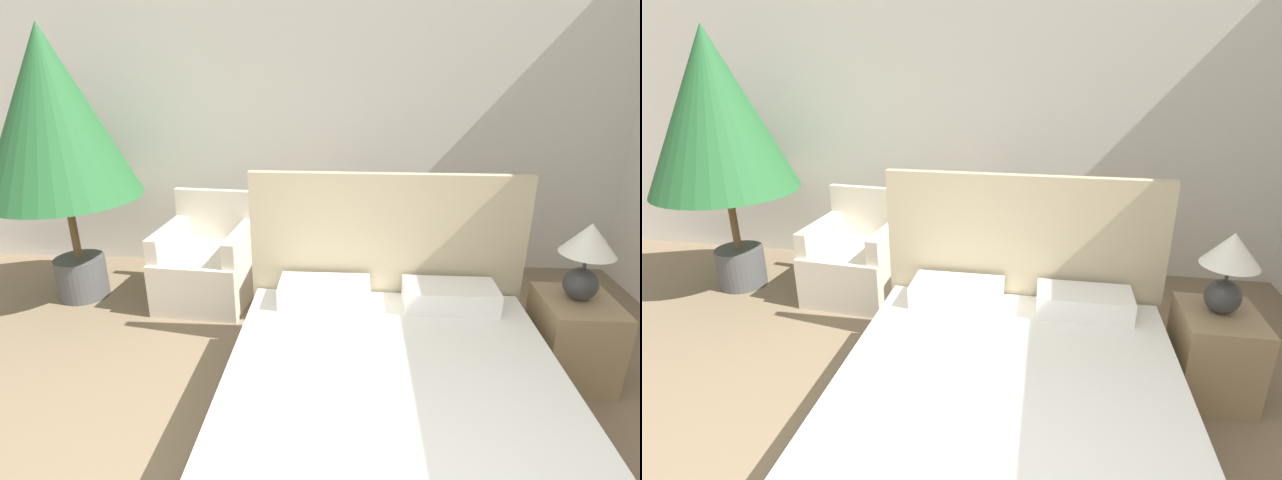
{
  "view_description": "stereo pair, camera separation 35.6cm",
  "coord_description": "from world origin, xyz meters",
  "views": [
    {
      "loc": [
        0.26,
        -0.75,
        1.93
      ],
      "look_at": [
        0.04,
        2.58,
        0.66
      ],
      "focal_mm": 28.0,
      "sensor_mm": 36.0,
      "label": 1
    },
    {
      "loc": [
        0.61,
        -0.71,
        1.93
      ],
      "look_at": [
        0.04,
        2.58,
        0.66
      ],
      "focal_mm": 28.0,
      "sensor_mm": 36.0,
      "label": 2
    }
  ],
  "objects": [
    {
      "name": "bed",
      "position": [
        0.49,
        1.28,
        0.26
      ],
      "size": [
        1.75,
        2.16,
        1.23
      ],
      "color": "brown",
      "rests_on": "ground_plane"
    },
    {
      "name": "potted_palm",
      "position": [
        -1.96,
        2.88,
        1.45
      ],
      "size": [
        1.15,
        1.15,
        2.13
      ],
      "color": "#4C4C4C",
      "rests_on": "ground_plane"
    },
    {
      "name": "wall_back",
      "position": [
        0.0,
        3.73,
        1.45
      ],
      "size": [
        10.0,
        0.06,
        2.9
      ],
      "color": "silver",
      "rests_on": "ground_plane"
    },
    {
      "name": "nightstand",
      "position": [
        1.64,
        2.0,
        0.27
      ],
      "size": [
        0.43,
        0.49,
        0.53
      ],
      "color": "#937A56",
      "rests_on": "ground_plane"
    },
    {
      "name": "armchair_near_window_left",
      "position": [
        -0.9,
        2.9,
        0.27
      ],
      "size": [
        0.75,
        0.76,
        0.85
      ],
      "rotation": [
        0.0,
        0.0,
        -0.08
      ],
      "color": "beige",
      "rests_on": "ground_plane"
    },
    {
      "name": "armchair_near_window_right",
      "position": [
        0.09,
        2.9,
        0.27
      ],
      "size": [
        0.72,
        0.74,
        0.85
      ],
      "rotation": [
        0.0,
        0.0,
        0.04
      ],
      "color": "beige",
      "rests_on": "ground_plane"
    },
    {
      "name": "table_lamp",
      "position": [
        1.64,
        2.02,
        0.83
      ],
      "size": [
        0.31,
        0.31,
        0.48
      ],
      "color": "#333333",
      "rests_on": "nightstand"
    }
  ]
}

